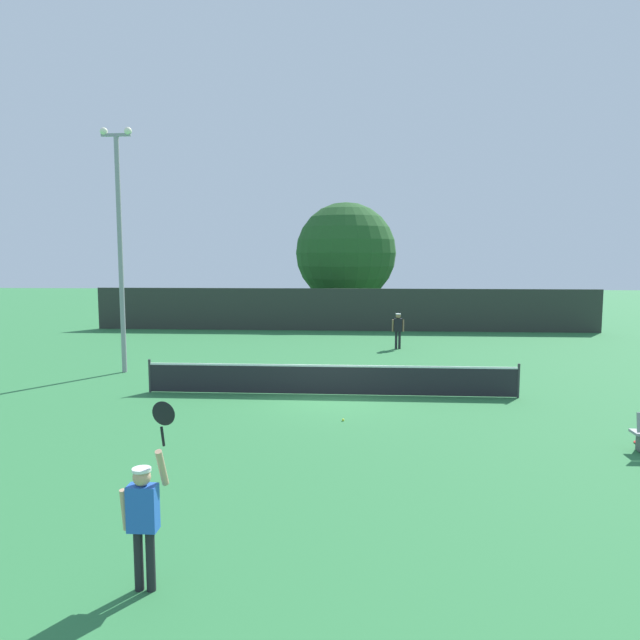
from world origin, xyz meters
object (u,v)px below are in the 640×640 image
light_pole (120,237)px  parked_car_near (232,307)px  parked_car_mid (379,307)px  player_serving (144,509)px  large_tree (346,253)px  parked_car_far (447,310)px  tennis_ball (343,420)px  player_receiving (398,327)px

light_pole → parked_car_near: 19.94m
parked_car_near → parked_car_mid: bearing=7.9°
player_serving → large_tree: 33.19m
player_serving → large_tree: (1.90, 32.95, 3.50)m
large_tree → parked_car_far: bearing=-1.5°
parked_car_mid → light_pole: bearing=-119.4°
player_serving → light_pole: (-6.07, 14.15, 3.99)m
tennis_ball → parked_car_mid: 26.92m
parked_car_near → player_receiving: bearing=-49.8°
tennis_ball → parked_car_mid: parked_car_mid is taller
tennis_ball → parked_car_near: parked_car_near is taller
large_tree → parked_car_mid: 4.92m
player_serving → player_receiving: (4.65, 20.46, -0.06)m
player_receiving → large_tree: 13.28m
player_receiving → parked_car_near: 17.04m
tennis_ball → player_receiving: bearing=79.6°
tennis_ball → large_tree: 25.30m
parked_car_mid → parked_car_far: (4.48, -2.15, 0.00)m
player_serving → tennis_ball: size_ratio=36.85×
player_receiving → parked_car_mid: bearing=-88.6°
tennis_ball → large_tree: bearing=91.1°
large_tree → parked_car_near: (-8.06, 0.68, -3.82)m
light_pole → parked_car_mid: size_ratio=2.11×
parked_car_near → parked_car_far: (14.94, -0.86, 0.00)m
player_receiving → parked_car_near: parked_car_near is taller
parked_car_mid → large_tree: bearing=-143.6°
player_receiving → light_pole: light_pole is taller
player_receiving → tennis_ball: (-2.27, -12.40, -1.00)m
parked_car_near → parked_car_far: 14.97m
player_receiving → tennis_ball: player_receiving is taller
light_pole → player_serving: bearing=-66.8°
parked_car_near → parked_car_mid: same height
player_serving → light_pole: size_ratio=0.28×
parked_car_near → player_serving: bearing=-78.8°
large_tree → parked_car_near: 8.94m
player_serving → player_receiving: size_ratio=1.49×
tennis_ball → parked_car_near: size_ratio=0.02×
large_tree → light_pole: bearing=-113.0°
player_serving → parked_car_mid: bearing=83.0°
tennis_ball → light_pole: size_ratio=0.01×
player_receiving → parked_car_far: parked_car_far is taller
player_serving → tennis_ball: bearing=73.6°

